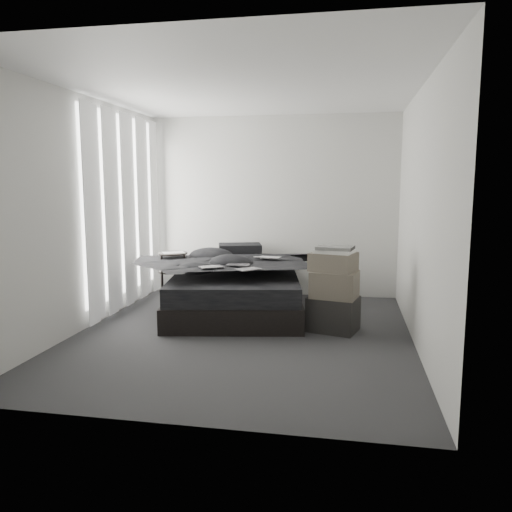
% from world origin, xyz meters
% --- Properties ---
extents(floor, '(3.60, 4.20, 0.01)m').
position_xyz_m(floor, '(0.00, 0.00, 0.00)').
color(floor, '#302F32').
rests_on(floor, ground).
extents(ceiling, '(3.60, 4.20, 0.01)m').
position_xyz_m(ceiling, '(0.00, 0.00, 2.60)').
color(ceiling, white).
rests_on(ceiling, ground).
extents(wall_back, '(3.60, 0.01, 2.60)m').
position_xyz_m(wall_back, '(0.00, 2.10, 1.30)').
color(wall_back, silver).
rests_on(wall_back, ground).
extents(wall_front, '(3.60, 0.01, 2.60)m').
position_xyz_m(wall_front, '(0.00, -2.10, 1.30)').
color(wall_front, silver).
rests_on(wall_front, ground).
extents(wall_left, '(0.01, 4.20, 2.60)m').
position_xyz_m(wall_left, '(-1.80, 0.00, 1.30)').
color(wall_left, silver).
rests_on(wall_left, ground).
extents(wall_right, '(0.01, 4.20, 2.60)m').
position_xyz_m(wall_right, '(1.80, 0.00, 1.30)').
color(wall_right, silver).
rests_on(wall_right, ground).
extents(window_left, '(0.02, 2.00, 2.30)m').
position_xyz_m(window_left, '(-1.78, 0.90, 1.35)').
color(window_left, white).
rests_on(window_left, wall_left).
extents(curtain_left, '(0.06, 2.12, 2.48)m').
position_xyz_m(curtain_left, '(-1.73, 0.90, 1.28)').
color(curtain_left, white).
rests_on(curtain_left, wall_left).
extents(bed, '(1.92, 2.33, 0.28)m').
position_xyz_m(bed, '(-0.29, 0.93, 0.14)').
color(bed, black).
rests_on(bed, floor).
extents(mattress, '(1.85, 2.26, 0.22)m').
position_xyz_m(mattress, '(-0.29, 0.93, 0.40)').
color(mattress, black).
rests_on(mattress, bed).
extents(duvet, '(1.83, 2.02, 0.24)m').
position_xyz_m(duvet, '(-0.28, 0.88, 0.63)').
color(duvet, black).
rests_on(duvet, mattress).
extents(pillow_lower, '(0.69, 0.53, 0.14)m').
position_xyz_m(pillow_lower, '(-0.47, 1.72, 0.58)').
color(pillow_lower, black).
rests_on(pillow_lower, mattress).
extents(pillow_upper, '(0.68, 0.55, 0.13)m').
position_xyz_m(pillow_upper, '(-0.40, 1.71, 0.72)').
color(pillow_upper, black).
rests_on(pillow_upper, pillow_lower).
extents(laptop, '(0.36, 0.26, 0.03)m').
position_xyz_m(laptop, '(0.09, 1.04, 0.76)').
color(laptop, silver).
rests_on(laptop, duvet).
extents(comic_a, '(0.32, 0.29, 0.01)m').
position_xyz_m(comic_a, '(-0.44, 0.33, 0.76)').
color(comic_a, black).
rests_on(comic_a, duvet).
extents(comic_b, '(0.27, 0.18, 0.01)m').
position_xyz_m(comic_b, '(-0.17, 0.53, 0.76)').
color(comic_b, black).
rests_on(comic_b, duvet).
extents(comic_c, '(0.31, 0.31, 0.01)m').
position_xyz_m(comic_c, '(0.02, 0.26, 0.77)').
color(comic_c, black).
rests_on(comic_c, duvet).
extents(side_stand, '(0.50, 0.50, 0.71)m').
position_xyz_m(side_stand, '(-1.17, 1.08, 0.36)').
color(side_stand, black).
rests_on(side_stand, floor).
extents(papers, '(0.34, 0.32, 0.01)m').
position_xyz_m(papers, '(-1.16, 1.08, 0.72)').
color(papers, white).
rests_on(papers, side_stand).
extents(floor_books, '(0.16, 0.20, 0.12)m').
position_xyz_m(floor_books, '(-1.04, 0.71, 0.06)').
color(floor_books, black).
rests_on(floor_books, floor).
extents(box_lower, '(0.61, 0.53, 0.38)m').
position_xyz_m(box_lower, '(0.96, 0.33, 0.19)').
color(box_lower, black).
rests_on(box_lower, floor).
extents(box_mid, '(0.55, 0.47, 0.29)m').
position_xyz_m(box_mid, '(0.97, 0.31, 0.53)').
color(box_mid, '#5A5247').
rests_on(box_mid, box_lower).
extents(box_upper, '(0.56, 0.50, 0.20)m').
position_xyz_m(box_upper, '(0.95, 0.33, 0.78)').
color(box_upper, '#5A5247').
rests_on(box_upper, box_mid).
extents(art_book_white, '(0.47, 0.41, 0.04)m').
position_xyz_m(art_book_white, '(0.96, 0.33, 0.90)').
color(art_book_white, silver).
rests_on(art_book_white, box_upper).
extents(art_book_snake, '(0.43, 0.37, 0.04)m').
position_xyz_m(art_book_snake, '(0.97, 0.31, 0.94)').
color(art_book_snake, silver).
rests_on(art_book_snake, art_book_white).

